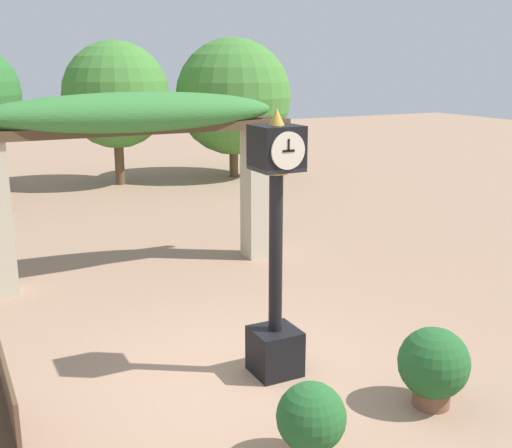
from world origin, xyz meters
name	(u,v)px	position (x,y,z in m)	size (l,w,h in m)	color
ground_plane	(249,377)	(0.00, 0.00, 0.00)	(60.00, 60.00, 0.00)	#9E7A60
pedestal_clock	(276,259)	(0.34, -0.03, 1.42)	(0.53, 0.54, 3.14)	black
pergola	(135,134)	(0.00, 4.31, 2.44)	(5.65, 1.07, 3.14)	#BCB299
potted_plant_near_left	(311,420)	(-0.19, -1.71, 0.41)	(0.65, 0.65, 0.77)	#B26B4C
potted_plant_near_right	(434,365)	(1.49, -1.45, 0.47)	(0.77, 0.77, 0.88)	brown
tree_line	(55,97)	(0.13, 12.37, 2.67)	(14.31, 4.18, 4.64)	brown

